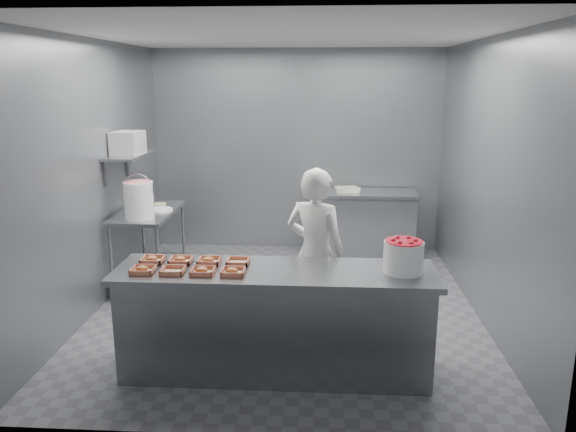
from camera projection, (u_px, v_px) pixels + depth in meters
The scene contains 24 objects.
floor at pixel (286, 307), 6.04m from camera, with size 4.50×4.50×0.00m, color #4C4C51.
ceiling at pixel (286, 35), 5.37m from camera, with size 4.50×4.50×0.00m, color white.
wall_back at pixel (297, 151), 7.89m from camera, with size 4.00×0.04×2.80m, color slate.
wall_left at pixel (94, 177), 5.83m from camera, with size 0.04×4.50×2.80m, color slate.
wall_right at pixel (486, 181), 5.58m from camera, with size 0.04×4.50×2.80m, color slate.
service_counter at pixel (275, 321), 4.63m from camera, with size 2.60×0.70×0.90m.
prep_table at pixel (149, 236), 6.58m from camera, with size 0.60×1.20×0.90m.
back_counter at pixel (360, 223), 7.72m from camera, with size 1.50×0.60×0.90m.
wall_shelf at pixel (130, 155), 6.36m from camera, with size 0.35×0.90×0.03m, color slate.
tray_0 at pixel (143, 269), 4.45m from camera, with size 0.19×0.18×0.06m.
tray_1 at pixel (173, 270), 4.44m from camera, with size 0.19×0.18×0.04m.
tray_2 at pixel (203, 271), 4.42m from camera, with size 0.19×0.18×0.06m.
tray_3 at pixel (233, 271), 4.41m from camera, with size 0.19×0.18×0.06m.
tray_4 at pixel (152, 259), 4.70m from camera, with size 0.19×0.18×0.06m.
tray_5 at pixel (181, 260), 4.69m from camera, with size 0.19×0.18×0.06m.
tray_6 at pixel (209, 261), 4.67m from camera, with size 0.19×0.18×0.06m.
tray_7 at pixel (238, 261), 4.66m from camera, with size 0.19×0.18×0.04m.
worker at pixel (315, 254), 5.22m from camera, with size 0.59×0.39×1.62m, color white.
strawberry_tub at pixel (403, 255), 4.43m from camera, with size 0.31×0.31×0.26m.
glaze_bucket at pixel (139, 199), 6.13m from camera, with size 0.34×0.32×0.49m.
bucket_lid at pixel (160, 210), 6.52m from camera, with size 0.28×0.28×0.02m, color white.
rag at pixel (160, 204), 6.82m from camera, with size 0.13×0.11×0.02m, color #CCB28C.
appliance at pixel (128, 143), 6.29m from camera, with size 0.30×0.34×0.26m, color gray.
paper_stack at pixel (347, 189), 7.62m from camera, with size 0.30×0.22×0.06m, color silver.
Camera 1 is at (0.37, -5.62, 2.40)m, focal length 35.00 mm.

